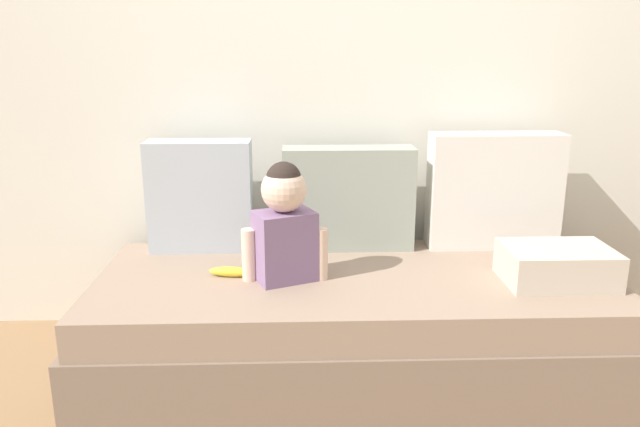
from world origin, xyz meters
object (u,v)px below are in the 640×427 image
object	(u,v)px
couch	(354,323)
toddler	(284,222)
throw_pillow_right	(494,191)
banana	(230,272)
throw_pillow_center	(348,198)
folded_blanket	(557,265)
throw_pillow_left	(200,196)

from	to	relation	value
couch	toddler	world-z (taller)	toddler
throw_pillow_right	banana	bearing A→B (deg)	-162.85
throw_pillow_center	banana	bearing A→B (deg)	-144.35
banana	folded_blanket	bearing A→B (deg)	-4.66
throw_pillow_left	throw_pillow_center	world-z (taller)	throw_pillow_left
throw_pillow_center	throw_pillow_right	xyz separation A→B (m)	(0.65, 0.00, 0.03)
throw_pillow_left	folded_blanket	bearing A→B (deg)	-17.79
throw_pillow_right	toddler	xyz separation A→B (m)	(-0.92, -0.38, -0.02)
throw_pillow_center	folded_blanket	size ratio (longest dim) A/B	1.43
couch	throw_pillow_right	xyz separation A→B (m)	(0.65, 0.34, 0.47)
throw_pillow_left	banana	distance (m)	0.44
toddler	throw_pillow_left	bearing A→B (deg)	134.08
throw_pillow_left	banana	world-z (taller)	throw_pillow_left
toddler	banana	world-z (taller)	toddler
folded_blanket	toddler	bearing A→B (deg)	176.32
throw_pillow_right	folded_blanket	world-z (taller)	throw_pillow_right
throw_pillow_left	throw_pillow_right	distance (m)	1.29
throw_pillow_right	banana	distance (m)	1.21
couch	toddler	distance (m)	0.52
throw_pillow_center	toddler	bearing A→B (deg)	-125.31
throw_pillow_center	throw_pillow_right	bearing A→B (deg)	0.00
throw_pillow_left	folded_blanket	distance (m)	1.49
throw_pillow_left	toddler	distance (m)	0.54
toddler	folded_blanket	distance (m)	1.05
throw_pillow_center	throw_pillow_left	bearing A→B (deg)	180.00
throw_pillow_right	folded_blanket	size ratio (longest dim) A/B	1.43
throw_pillow_right	folded_blanket	xyz separation A→B (m)	(0.12, -0.45, -0.18)
throw_pillow_left	toddler	bearing A→B (deg)	-45.92
throw_pillow_center	toddler	xyz separation A→B (m)	(-0.27, -0.38, 0.00)
couch	throw_pillow_left	distance (m)	0.86
throw_pillow_left	throw_pillow_center	bearing A→B (deg)	0.00
throw_pillow_left	banana	size ratio (longest dim) A/B	2.83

